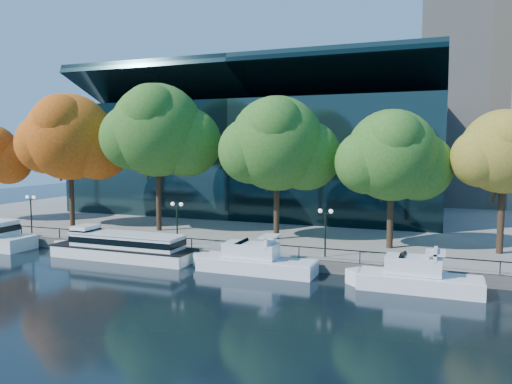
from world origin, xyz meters
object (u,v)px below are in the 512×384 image
at_px(tree_1, 71,139).
at_px(lamp_2, 325,221).
at_px(lamp_0, 31,205).
at_px(tour_boat, 119,245).
at_px(tree_3, 278,146).
at_px(lamp_1, 177,213).
at_px(cruiser_far, 413,277).
at_px(tree_5, 506,153).
at_px(tree_4, 394,157).
at_px(tree_2, 159,132).
at_px(cruiser_near, 252,260).

distance_m(tree_1, lamp_2, 32.35).
bearing_deg(lamp_0, tour_boat, -13.11).
xyz_separation_m(tour_boat, tree_1, (-12.74, 8.68, 9.84)).
height_order(tree_3, lamp_1, tree_3).
bearing_deg(lamp_1, lamp_2, 0.00).
bearing_deg(tree_3, cruiser_far, -37.14).
distance_m(tour_boat, lamp_2, 18.81).
distance_m(tree_5, lamp_1, 29.32).
xyz_separation_m(cruiser_far, tree_5, (6.57, 10.69, 8.61)).
distance_m(lamp_0, lamp_2, 31.77).
bearing_deg(tree_4, tree_3, 176.94).
xyz_separation_m(tree_5, lamp_2, (-13.90, -6.65, -5.62)).
distance_m(tree_4, lamp_1, 20.41).
bearing_deg(tree_3, lamp_2, -45.00).
xyz_separation_m(tree_1, lamp_2, (31.07, -5.55, -7.07)).
bearing_deg(lamp_1, tree_3, 38.41).
height_order(cruiser_far, lamp_0, lamp_0).
xyz_separation_m(tree_2, tree_4, (24.69, -0.71, -2.48)).
bearing_deg(tree_3, tour_boat, -142.27).
bearing_deg(tour_boat, lamp_0, 166.89).
xyz_separation_m(tour_boat, lamp_2, (18.34, 3.13, 2.76)).
relative_size(tree_1, lamp_1, 3.77).
height_order(lamp_0, lamp_1, same).
relative_size(tree_2, lamp_1, 3.96).
bearing_deg(lamp_0, tree_2, 28.12).
relative_size(tree_1, tree_3, 1.07).
distance_m(tree_4, tree_5, 9.16).
xyz_separation_m(cruiser_far, tree_2, (-27.21, 10.39, 10.73)).
bearing_deg(tree_2, tour_boat, -80.74).
height_order(tree_1, tree_2, tree_2).
distance_m(tree_4, lamp_0, 37.38).
relative_size(cruiser_near, tree_3, 0.76).
xyz_separation_m(tree_1, lamp_0, (-0.70, -5.55, -7.07)).
height_order(tree_2, lamp_2, tree_2).
xyz_separation_m(tree_2, lamp_0, (-11.89, -6.36, -7.74)).
height_order(tree_3, tree_5, tree_3).
xyz_separation_m(lamp_1, lamp_2, (14.09, 0.00, 0.00)).
distance_m(tour_boat, tree_1, 18.29).
height_order(cruiser_near, tree_1, tree_1).
distance_m(cruiser_near, tree_5, 23.29).
bearing_deg(lamp_1, tree_4, 16.63).
bearing_deg(cruiser_near, tree_3, 95.57).
distance_m(tree_2, tree_5, 33.85).
distance_m(tree_3, lamp_1, 11.85).
xyz_separation_m(tree_1, tree_3, (24.84, 0.68, -0.77)).
bearing_deg(tree_5, tree_3, -178.81).
bearing_deg(tree_3, tree_2, 179.49).
bearing_deg(tree_2, cruiser_near, -33.56).
relative_size(cruiser_far, tree_4, 0.76).
bearing_deg(cruiser_near, tree_2, 146.44).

